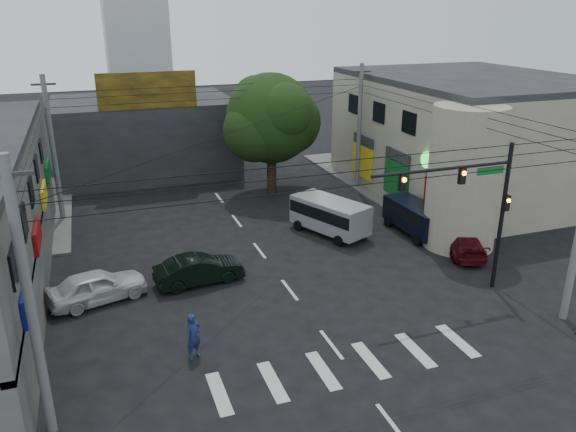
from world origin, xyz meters
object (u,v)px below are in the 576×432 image
utility_pole_far_left (53,150)px  silver_minivan (330,217)px  white_compact (97,286)px  maroon_sedan (462,243)px  utility_pole_far_right (359,127)px  dark_sedan (199,270)px  navy_van (415,219)px  street_tree (271,119)px  utility_pole_near_left (30,305)px  traffic_officer (194,336)px  traffic_gantry (475,197)px

utility_pole_far_left → silver_minivan: utility_pole_far_left is taller
white_compact → maroon_sedan: (19.24, -1.12, -0.12)m
utility_pole_far_right → maroon_sedan: bearing=-90.0°
dark_sedan → white_compact: (-4.79, -0.24, 0.05)m
dark_sedan → navy_van: size_ratio=0.95×
maroon_sedan → silver_minivan: (-5.75, 5.16, 0.41)m
street_tree → utility_pole_far_right: size_ratio=0.95×
utility_pole_far_left → silver_minivan: (15.25, -7.96, -3.55)m
white_compact → maroon_sedan: bearing=-108.8°
utility_pole_near_left → navy_van: bearing=28.3°
traffic_officer → navy_van: bearing=-2.1°
white_compact → silver_minivan: silver_minivan is taller
street_tree → maroon_sedan: size_ratio=1.82×
utility_pole_far_left → traffic_officer: (5.11, -18.00, -3.65)m
dark_sedan → silver_minivan: size_ratio=0.85×
utility_pole_far_right → navy_van: bearing=-95.3°
utility_pole_near_left → utility_pole_far_right: same height
maroon_sedan → traffic_officer: (-15.89, -4.88, 0.30)m
utility_pole_near_left → utility_pole_far_right: bearing=44.3°
traffic_gantry → silver_minivan: (-3.07, 9.05, -3.78)m
street_tree → traffic_gantry: 18.42m
dark_sedan → traffic_officer: (-1.44, -6.24, 0.23)m
utility_pole_far_right → traffic_officer: 24.29m
utility_pole_far_left → maroon_sedan: 25.07m
street_tree → navy_van: (5.60, -10.67, -4.54)m
traffic_gantry → utility_pole_far_right: 17.21m
street_tree → white_compact: bearing=-134.4°
white_compact → utility_pole_far_right: bearing=-73.5°
navy_van → traffic_officer: 17.15m
dark_sedan → traffic_gantry: bearing=-120.2°
utility_pole_far_left → dark_sedan: (6.55, -11.76, -3.88)m
utility_pole_far_left → navy_van: size_ratio=1.95×
utility_pole_near_left → utility_pole_far_left: size_ratio=1.00×
traffic_gantry → maroon_sedan: traffic_gantry is taller
navy_van → traffic_officer: (-14.99, -8.33, 0.01)m
street_tree → dark_sedan: bearing=-121.9°
utility_pole_far_right → white_compact: (-19.24, -12.00, -3.84)m
utility_pole_near_left → traffic_officer: bearing=26.1°
dark_sedan → traffic_officer: size_ratio=2.38×
utility_pole_near_left → dark_sedan: (6.55, 8.74, -3.88)m
maroon_sedan → navy_van: bearing=-55.9°
white_compact → silver_minivan: 14.09m
silver_minivan → navy_van: (4.85, -1.71, -0.12)m
traffic_gantry → silver_minivan: bearing=108.7°
utility_pole_far_left → utility_pole_far_right: bearing=0.0°
utility_pole_near_left → white_compact: size_ratio=1.92×
dark_sedan → utility_pole_near_left: bearing=137.0°
street_tree → traffic_gantry: size_ratio=1.21×
utility_pole_far_left → utility_pole_far_right: 21.00m
traffic_gantry → navy_van: bearing=76.4°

